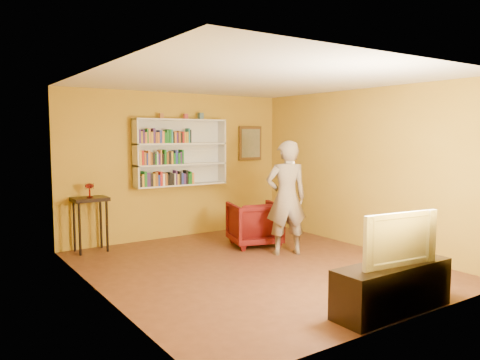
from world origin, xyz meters
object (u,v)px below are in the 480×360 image
object	(u,v)px
armchair	(254,224)
tv_cabinet	(392,288)
ruby_lustre	(89,187)
console_table	(90,207)
person	(286,198)
television	(394,238)
bookshelf	(180,153)

from	to	relation	value
armchair	tv_cabinet	distance (m)	3.38
ruby_lustre	armchair	size ratio (longest dim) A/B	0.27
console_table	person	distance (m)	3.21
armchair	tv_cabinet	bearing A→B (deg)	97.20
armchair	television	world-z (taller)	television
television	tv_cabinet	bearing A→B (deg)	7.19
bookshelf	ruby_lustre	world-z (taller)	bookshelf
bookshelf	armchair	bearing A→B (deg)	-60.04
console_table	television	xyz separation A→B (m)	(1.93, -4.50, 0.07)
console_table	television	bearing A→B (deg)	-66.79
console_table	tv_cabinet	world-z (taller)	console_table
armchair	person	distance (m)	0.94
armchair	television	bearing A→B (deg)	97.20
armchair	person	bearing A→B (deg)	111.80
console_table	person	size ratio (longest dim) A/B	0.49
tv_cabinet	television	xyz separation A→B (m)	(-0.00, 0.00, 0.55)
console_table	armchair	size ratio (longest dim) A/B	1.08
bookshelf	person	world-z (taller)	bookshelf
armchair	tv_cabinet	size ratio (longest dim) A/B	0.56
console_table	ruby_lustre	world-z (taller)	ruby_lustre
ruby_lustre	person	xyz separation A→B (m)	(2.56, -1.94, -0.15)
tv_cabinet	console_table	bearing A→B (deg)	113.21
armchair	tv_cabinet	world-z (taller)	armchair
console_table	ruby_lustre	size ratio (longest dim) A/B	3.91
bookshelf	console_table	distance (m)	1.93
person	television	world-z (taller)	person
armchair	person	xyz separation A→B (m)	(0.07, -0.77, 0.53)
tv_cabinet	bookshelf	bearing A→B (deg)	92.51
bookshelf	console_table	bearing A→B (deg)	-174.72
bookshelf	person	bearing A→B (deg)	-68.37
armchair	person	size ratio (longest dim) A/B	0.46
television	console_table	bearing A→B (deg)	120.40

